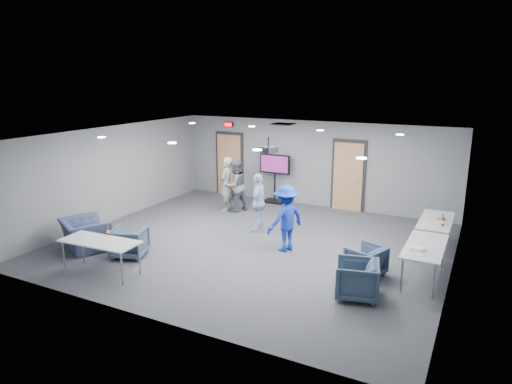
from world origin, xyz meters
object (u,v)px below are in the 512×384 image
at_px(person_a, 227,184).
at_px(chair_right_c, 357,279).
at_px(person_b, 235,186).
at_px(bottle_front, 108,231).
at_px(chair_right_b, 366,261).
at_px(bottle_right, 443,222).
at_px(person_c, 259,202).
at_px(chair_front_a, 129,242).
at_px(table_right_b, 425,247).
at_px(table_front_left, 100,243).
at_px(person_d, 286,218).
at_px(table_right_a, 436,222).
at_px(chair_front_b, 85,234).
at_px(projector, 268,150).
at_px(tv_stand, 275,175).

height_order(person_a, chair_right_c, person_a).
bearing_deg(person_b, bottle_front, 18.72).
xyz_separation_m(chair_right_b, bottle_right, (1.28, 1.82, 0.52)).
xyz_separation_m(person_c, chair_front_a, (-1.83, -2.98, -0.44)).
xyz_separation_m(chair_right_c, table_right_b, (1.00, 1.41, 0.33)).
relative_size(chair_right_b, table_front_left, 0.40).
distance_m(person_d, chair_front_a, 3.65).
bearing_deg(person_a, chair_right_c, 48.00).
distance_m(person_b, table_front_left, 5.29).
xyz_separation_m(person_b, bottle_right, (6.01, -1.01, 0.03)).
bearing_deg(chair_front_a, bottle_front, 71.13).
bearing_deg(table_right_a, person_d, 118.72).
bearing_deg(person_d, person_a, -103.21).
xyz_separation_m(table_right_b, bottle_front, (-6.17, -2.45, 0.13)).
relative_size(person_d, chair_front_a, 2.10).
bearing_deg(chair_front_b, table_right_b, -138.65).
distance_m(person_c, table_front_left, 4.32).
bearing_deg(person_b, table_front_left, 20.20).
bearing_deg(person_b, projector, 66.24).
distance_m(person_c, chair_right_c, 4.27).
height_order(table_right_a, table_front_left, same).
relative_size(chair_right_c, chair_front_a, 1.04).
height_order(chair_right_b, chair_front_a, chair_front_a).
height_order(chair_right_c, table_front_left, table_front_left).
height_order(chair_front_a, bottle_front, bottle_front).
relative_size(chair_right_b, chair_right_c, 0.89).
height_order(person_c, chair_right_b, person_c).
distance_m(chair_right_b, chair_front_a, 5.29).
distance_m(bottle_front, tv_stand, 6.47).
bearing_deg(person_c, table_right_a, 89.34).
distance_m(person_d, tv_stand, 4.28).
relative_size(person_c, bottle_front, 6.49).
distance_m(chair_right_b, table_right_a, 2.53).
relative_size(chair_right_c, table_right_b, 0.44).
distance_m(person_c, bottle_front, 4.05).
bearing_deg(table_right_b, tv_stand, 52.67).
relative_size(person_c, person_d, 0.98).
bearing_deg(chair_right_b, projector, -79.94).
relative_size(person_a, chair_front_b, 1.49).
bearing_deg(bottle_front, person_a, 89.13).
relative_size(table_right_a, tv_stand, 1.09).
xyz_separation_m(person_c, projector, (0.77, -1.04, 1.62)).
bearing_deg(chair_right_c, tv_stand, -156.00).
relative_size(table_right_b, bottle_front, 7.39).
bearing_deg(projector, bottle_right, 40.71).
bearing_deg(person_d, table_front_left, -20.16).
distance_m(chair_front_b, table_right_b, 7.71).
bearing_deg(person_c, bottle_front, -36.48).
xyz_separation_m(table_right_b, bottle_right, (0.18, 1.47, 0.15)).
bearing_deg(person_a, projector, 42.50).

